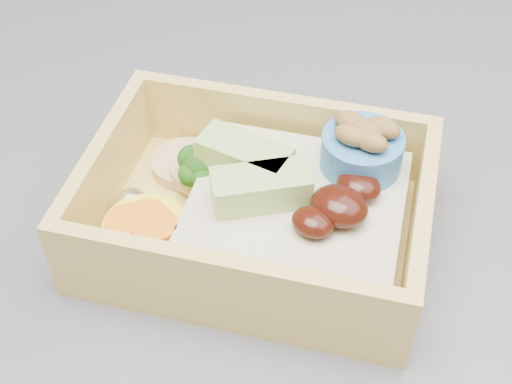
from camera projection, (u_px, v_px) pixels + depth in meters
The scene contains 1 object.
bento_box at pixel (267, 207), 0.43m from camera, with size 0.24×0.20×0.07m.
Camera 1 is at (0.25, -0.41, 1.26)m, focal length 50.00 mm.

